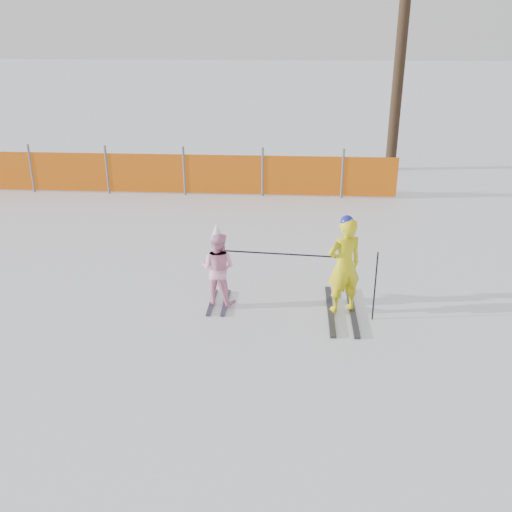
{
  "coord_description": "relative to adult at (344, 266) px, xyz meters",
  "views": [
    {
      "loc": [
        0.52,
        -7.14,
        4.18
      ],
      "look_at": [
        0.0,
        0.5,
        1.0
      ],
      "focal_mm": 40.0,
      "sensor_mm": 36.0,
      "label": 1
    }
  ],
  "objects": [
    {
      "name": "tree_trunks",
      "position": [
        3.7,
        9.63,
        2.45
      ],
      "size": [
        4.7,
        1.25,
        6.58
      ],
      "color": "#312215",
      "rests_on": "ground"
    },
    {
      "name": "ski_poles",
      "position": [
        -0.41,
        -0.03,
        -0.01
      ],
      "size": [
        2.27,
        0.37,
        1.09
      ],
      "color": "black",
      "rests_on": "ground"
    },
    {
      "name": "safety_fence",
      "position": [
        -5.95,
        6.17,
        -0.22
      ],
      "size": [
        15.4,
        0.06,
        1.25
      ],
      "color": "#595960",
      "rests_on": "ground"
    },
    {
      "name": "adult",
      "position": [
        0.0,
        0.0,
        0.0
      ],
      "size": [
        0.64,
        1.62,
        1.57
      ],
      "color": "black",
      "rests_on": "ground"
    },
    {
      "name": "ground",
      "position": [
        -1.31,
        -0.74,
        -0.77
      ],
      "size": [
        120.0,
        120.0,
        0.0
      ],
      "primitive_type": "plane",
      "color": "white",
      "rests_on": "ground"
    },
    {
      "name": "child",
      "position": [
        -1.93,
        0.15,
        -0.15
      ],
      "size": [
        0.67,
        0.88,
        1.36
      ],
      "color": "black",
      "rests_on": "ground"
    }
  ]
}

